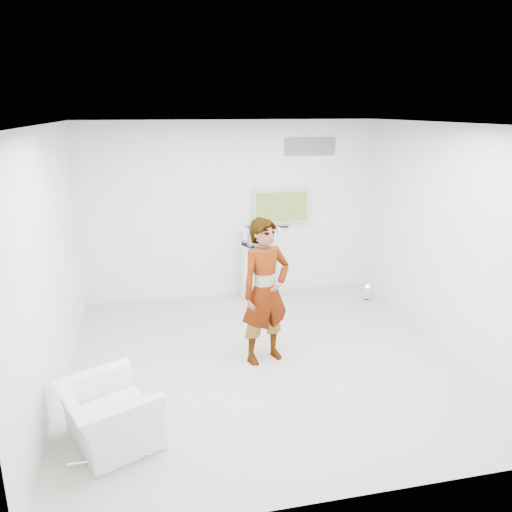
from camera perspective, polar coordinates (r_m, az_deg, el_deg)
The scene contains 10 objects.
room at distance 6.12m, azimuth 1.22°, elevation 0.66°, with size 5.01×5.01×3.00m.
tv at distance 8.63m, azimuth 2.90°, elevation 5.66°, with size 1.00×0.08×0.60m, color #BDBDC1.
logo_decal at distance 8.68m, azimuth 6.19°, elevation 12.31°, with size 0.90×0.02×0.30m, color slate.
person at distance 6.33m, azimuth 1.08°, elevation -4.08°, with size 0.69×0.45×1.89m, color white.
armchair at distance 5.30m, azimuth -16.49°, elevation -17.03°, with size 0.93×0.81×0.61m, color white.
pedestal at distance 8.56m, azimuth -0.14°, elevation -1.87°, with size 0.46×0.46×0.94m, color silver.
floor_uplight at distance 8.71m, azimuth 12.59°, elevation -4.22°, with size 0.19×0.19×0.29m, color silver.
vitrine at distance 8.38m, azimuth -0.14°, elevation 2.27°, with size 0.33×0.33×0.33m, color silver.
console at distance 8.40m, azimuth -0.14°, elevation 1.85°, with size 0.05×0.15×0.21m, color silver.
wii_remote at distance 6.36m, azimuth 2.28°, elevation 3.15°, with size 0.04×0.15×0.04m, color silver.
Camera 1 is at (-1.39, -5.72, 3.17)m, focal length 35.00 mm.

